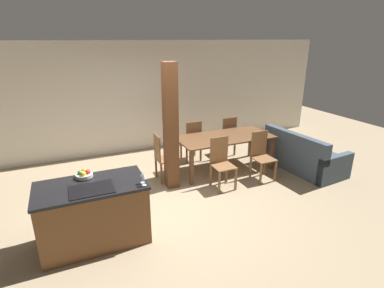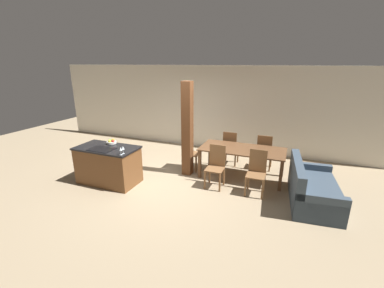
% 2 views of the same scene
% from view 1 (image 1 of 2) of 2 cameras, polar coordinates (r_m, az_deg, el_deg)
% --- Properties ---
extents(ground_plane, '(16.00, 16.00, 0.00)m').
position_cam_1_polar(ground_plane, '(5.40, -5.08, -11.06)').
color(ground_plane, '#9E896B').
extents(wall_back, '(11.20, 0.08, 2.70)m').
position_cam_1_polar(wall_back, '(7.56, -12.47, 8.44)').
color(wall_back, silver).
rests_on(wall_back, ground_plane).
extents(kitchen_island, '(1.45, 0.80, 0.90)m').
position_cam_1_polar(kitchen_island, '(4.48, -18.17, -12.41)').
color(kitchen_island, brown).
rests_on(kitchen_island, ground_plane).
extents(fruit_bowl, '(0.23, 0.23, 0.11)m').
position_cam_1_polar(fruit_bowl, '(4.47, -19.85, -5.46)').
color(fruit_bowl, silver).
rests_on(fruit_bowl, kitchen_island).
extents(wine_glass_near, '(0.06, 0.06, 0.17)m').
position_cam_1_polar(wine_glass_near, '(4.00, -9.17, -6.14)').
color(wine_glass_near, silver).
rests_on(wine_glass_near, kitchen_island).
extents(wine_glass_middle, '(0.06, 0.06, 0.17)m').
position_cam_1_polar(wine_glass_middle, '(4.07, -9.46, -5.70)').
color(wine_glass_middle, silver).
rests_on(wine_glass_middle, kitchen_island).
extents(dining_table, '(2.06, 0.96, 0.75)m').
position_cam_1_polar(dining_table, '(6.49, 6.26, 0.73)').
color(dining_table, brown).
rests_on(dining_table, ground_plane).
extents(dining_chair_near_left, '(0.40, 0.40, 0.98)m').
position_cam_1_polar(dining_chair_near_left, '(5.76, 5.64, -3.44)').
color(dining_chair_near_left, brown).
rests_on(dining_chair_near_left, ground_plane).
extents(dining_chair_near_right, '(0.40, 0.40, 0.98)m').
position_cam_1_polar(dining_chair_near_right, '(6.23, 13.11, -2.04)').
color(dining_chair_near_right, brown).
rests_on(dining_chair_near_right, ground_plane).
extents(dining_chair_far_left, '(0.40, 0.40, 0.98)m').
position_cam_1_polar(dining_chair_far_left, '(6.93, 0.01, 0.70)').
color(dining_chair_far_left, brown).
rests_on(dining_chair_far_left, ground_plane).
extents(dining_chair_far_right, '(0.40, 0.40, 0.98)m').
position_cam_1_polar(dining_chair_far_right, '(7.33, 6.65, 1.63)').
color(dining_chair_far_right, brown).
rests_on(dining_chair_far_right, ground_plane).
extents(dining_chair_head_end, '(0.40, 0.40, 0.98)m').
position_cam_1_polar(dining_chair_head_end, '(6.00, -5.58, -2.46)').
color(dining_chair_head_end, brown).
rests_on(dining_chair_head_end, ground_plane).
extents(couch, '(1.03, 1.75, 0.86)m').
position_cam_1_polar(couch, '(7.02, 20.39, -2.29)').
color(couch, '#3D4C5B').
rests_on(couch, ground_plane).
extents(timber_post, '(0.24, 0.24, 2.37)m').
position_cam_1_polar(timber_post, '(5.52, -4.08, 3.07)').
color(timber_post, brown).
rests_on(timber_post, ground_plane).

